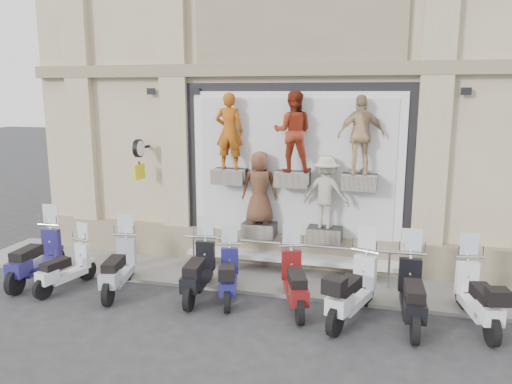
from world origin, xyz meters
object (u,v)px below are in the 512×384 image
(scooter_d, at_px, (198,260))
(scooter_f, at_px, (295,271))
(scooter_e, at_px, (229,266))
(scooter_c, at_px, (118,257))
(clock_sign_bracket, at_px, (139,154))
(scooter_b, at_px, (65,259))
(guard_rail, at_px, (286,262))
(scooter_a, at_px, (35,247))
(scooter_g, at_px, (353,278))
(scooter_h, at_px, (413,282))
(scooter_i, at_px, (479,285))

(scooter_d, relative_size, scooter_f, 1.01)
(scooter_e, bearing_deg, scooter_c, 170.99)
(scooter_f, bearing_deg, scooter_d, 159.83)
(scooter_f, bearing_deg, scooter_c, 164.24)
(clock_sign_bracket, xyz_separation_m, scooter_b, (-0.75, -2.21, -2.10))
(guard_rail, height_order, scooter_a, scooter_a)
(scooter_a, bearing_deg, scooter_g, -4.23)
(guard_rail, bearing_deg, scooter_e, -126.43)
(scooter_g, distance_m, scooter_h, 1.10)
(scooter_i, bearing_deg, scooter_a, 169.84)
(guard_rail, relative_size, scooter_b, 2.93)
(guard_rail, distance_m, scooter_c, 3.78)
(scooter_d, bearing_deg, scooter_a, 177.14)
(guard_rail, distance_m, scooter_i, 4.14)
(clock_sign_bracket, xyz_separation_m, scooter_c, (0.48, -2.06, -2.00))
(guard_rail, distance_m, scooter_a, 5.79)
(scooter_g, bearing_deg, scooter_e, -169.30)
(scooter_i, bearing_deg, scooter_f, 170.15)
(guard_rail, xyz_separation_m, scooter_i, (3.91, -1.31, 0.35))
(scooter_h, height_order, scooter_i, scooter_h)
(scooter_a, bearing_deg, scooter_e, -0.48)
(scooter_f, distance_m, scooter_g, 1.19)
(scooter_c, relative_size, scooter_e, 1.09)
(scooter_g, xyz_separation_m, scooter_h, (1.10, 0.09, -0.01))
(scooter_b, relative_size, scooter_d, 0.86)
(guard_rail, distance_m, scooter_h, 3.17)
(scooter_b, xyz_separation_m, scooter_h, (7.38, 0.19, 0.15))
(guard_rail, xyz_separation_m, scooter_e, (-0.97, -1.32, 0.27))
(guard_rail, distance_m, clock_sign_bracket, 4.57)
(guard_rail, xyz_separation_m, scooter_f, (0.47, -1.42, 0.34))
(guard_rail, height_order, scooter_d, scooter_d)
(scooter_g, height_order, scooter_i, scooter_g)
(scooter_b, bearing_deg, scooter_g, 13.04)
(scooter_i, bearing_deg, scooter_d, 168.75)
(scooter_c, distance_m, scooter_e, 2.46)
(scooter_a, distance_m, scooter_h, 8.29)
(scooter_c, distance_m, scooter_d, 1.79)
(scooter_d, height_order, scooter_i, scooter_i)
(scooter_h, bearing_deg, guard_rail, 147.32)
(scooter_c, bearing_deg, scooter_e, -5.86)
(guard_rail, height_order, scooter_e, scooter_e)
(guard_rail, height_order, scooter_f, scooter_f)
(clock_sign_bracket, relative_size, scooter_g, 0.48)
(scooter_b, relative_size, scooter_i, 0.86)
(guard_rail, bearing_deg, scooter_i, -18.54)
(clock_sign_bracket, bearing_deg, scooter_a, -129.37)
(guard_rail, relative_size, scooter_i, 2.52)
(scooter_d, xyz_separation_m, scooter_i, (5.55, 0.04, 0.00))
(clock_sign_bracket, xyz_separation_m, scooter_a, (-1.66, -2.03, -1.95))
(scooter_c, xyz_separation_m, scooter_h, (6.15, 0.03, 0.05))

